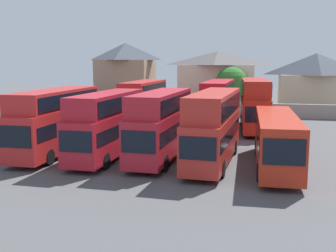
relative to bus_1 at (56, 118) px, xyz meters
name	(u,v)px	position (x,y,z in m)	size (l,w,h in m)	color
ground	(196,124)	(8.19, 17.54, -2.76)	(140.00, 140.00, 0.00)	#4C4C4F
depot_boundary_wall	(204,109)	(8.19, 24.41, -1.86)	(56.00, 0.50, 1.80)	gray
bus_1	(56,118)	(0.00, 0.00, 0.00)	(2.74, 11.17, 4.90)	red
bus_2	(107,121)	(4.32, -0.47, -0.07)	(2.75, 10.33, 4.77)	#B21926
bus_3	(161,122)	(8.26, -0.20, -0.02)	(2.82, 10.19, 4.88)	#B11B28
bus_4	(214,124)	(12.09, -0.56, 0.02)	(3.03, 11.11, 4.94)	#B52820
bus_5	(276,138)	(16.29, -0.84, -0.76)	(2.79, 11.83, 3.51)	#B52815
bus_6	(144,101)	(2.91, 14.41, 0.01)	(2.76, 10.96, 4.92)	red
bus_7	(172,110)	(6.02, 14.64, -0.89)	(3.06, 11.89, 3.26)	#B01B19
bus_8	(218,102)	(10.98, 14.57, 0.06)	(2.72, 11.75, 5.01)	red
bus_9	(255,102)	(14.72, 14.37, 0.17)	(3.16, 11.43, 5.21)	#AF2217
house_terrace_left	(126,75)	(-4.66, 31.58, 2.23)	(8.08, 7.34, 9.79)	#9E7A60
house_terrace_centre	(217,80)	(9.31, 31.12, 1.56)	(10.90, 7.90, 8.50)	beige
house_terrace_right	(315,82)	(22.91, 32.49, 1.41)	(10.27, 7.67, 8.17)	#C6B293
tree_left_of_lot	(232,84)	(11.60, 26.91, 1.31)	(4.42, 4.42, 6.31)	brown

